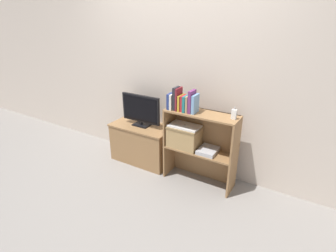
{
  "coord_description": "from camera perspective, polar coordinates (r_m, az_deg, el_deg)",
  "views": [
    {
      "loc": [
        1.48,
        -2.33,
        1.87
      ],
      "look_at": [
        0.0,
        0.14,
        0.63
      ],
      "focal_mm": 28.0,
      "sensor_mm": 36.0,
      "label": 1
    }
  ],
  "objects": [
    {
      "name": "book_maroon",
      "position": [
        2.9,
        2.36,
        5.89
      ],
      "size": [
        0.02,
        0.14,
        0.25
      ],
      "color": "maroon",
      "rests_on": "bookshelf_upper_tier"
    },
    {
      "name": "wall_back",
      "position": [
        3.21,
        2.73,
        11.17
      ],
      "size": [
        10.0,
        0.05,
        2.4
      ],
      "color": "beige",
      "rests_on": "ground_plane"
    },
    {
      "name": "bookshelf_lower_tier",
      "position": [
        3.18,
        7.2,
        -7.21
      ],
      "size": [
        0.83,
        0.29,
        0.43
      ],
      "color": "olive",
      "rests_on": "ground_plane"
    },
    {
      "name": "laptop",
      "position": [
        3.0,
        3.66,
        0.02
      ],
      "size": [
        0.36,
        0.21,
        0.02
      ],
      "color": "white",
      "rests_on": "storage_basket_left"
    },
    {
      "name": "storage_basket_left",
      "position": [
        3.06,
        3.6,
        -2.14
      ],
      "size": [
        0.37,
        0.25,
        0.25
      ],
      "color": "tan",
      "rests_on": "bookshelf_lower_tier"
    },
    {
      "name": "book_plum",
      "position": [
        2.84,
        5.21,
        5.33
      ],
      "size": [
        0.04,
        0.14,
        0.24
      ],
      "color": "#6B2D66",
      "rests_on": "bookshelf_upper_tier"
    },
    {
      "name": "bookshelf_upper_tier",
      "position": [
        2.98,
        7.63,
        0.14
      ],
      "size": [
        0.83,
        0.29,
        0.45
      ],
      "color": "olive",
      "rests_on": "bookshelf_lower_tier"
    },
    {
      "name": "baby_monitor",
      "position": [
        2.74,
        14.17,
        2.49
      ],
      "size": [
        0.05,
        0.03,
        0.13
      ],
      "color": "white",
      "rests_on": "bookshelf_upper_tier"
    },
    {
      "name": "magazine_stack",
      "position": [
        3.0,
        8.71,
        -5.31
      ],
      "size": [
        0.2,
        0.25,
        0.05
      ],
      "color": "#B2B2B7",
      "rests_on": "bookshelf_lower_tier"
    },
    {
      "name": "ground_plane",
      "position": [
        3.34,
        -1.28,
        -10.84
      ],
      "size": [
        16.0,
        16.0,
        0.0
      ],
      "primitive_type": "plane",
      "color": "gray"
    },
    {
      "name": "book_skyblue",
      "position": [
        2.83,
        5.94,
        4.8
      ],
      "size": [
        0.03,
        0.14,
        0.2
      ],
      "color": "#709ECC",
      "rests_on": "bookshelf_upper_tier"
    },
    {
      "name": "book_tan",
      "position": [
        2.86,
        4.55,
        4.86
      ],
      "size": [
        0.02,
        0.14,
        0.18
      ],
      "color": "tan",
      "rests_on": "bookshelf_upper_tier"
    },
    {
      "name": "tv_stand",
      "position": [
        3.57,
        -5.61,
        -3.71
      ],
      "size": [
        0.82,
        0.42,
        0.52
      ],
      "color": "olive",
      "rests_on": "ground_plane"
    },
    {
      "name": "tv",
      "position": [
        3.37,
        -5.94,
        3.55
      ],
      "size": [
        0.56,
        0.14,
        0.41
      ],
      "color": "black",
      "rests_on": "tv_stand"
    },
    {
      "name": "book_ivory",
      "position": [
        2.95,
        1.19,
        5.41
      ],
      "size": [
        0.02,
        0.16,
        0.18
      ],
      "color": "silver",
      "rests_on": "bookshelf_upper_tier"
    },
    {
      "name": "book_crimson",
      "position": [
        2.89,
        3.39,
        4.99
      ],
      "size": [
        0.03,
        0.12,
        0.17
      ],
      "color": "#B22328",
      "rests_on": "bookshelf_upper_tier"
    },
    {
      "name": "book_teal",
      "position": [
        2.87,
        4.01,
        4.92
      ],
      "size": [
        0.03,
        0.15,
        0.18
      ],
      "color": "#1E7075",
      "rests_on": "bookshelf_upper_tier"
    },
    {
      "name": "book_charcoal",
      "position": [
        2.92,
        1.8,
        6.04
      ],
      "size": [
        0.04,
        0.13,
        0.25
      ],
      "color": "#232328",
      "rests_on": "bookshelf_upper_tier"
    },
    {
      "name": "book_navy",
      "position": [
        2.96,
        0.62,
        5.52
      ],
      "size": [
        0.04,
        0.14,
        0.18
      ],
      "color": "navy",
      "rests_on": "bookshelf_upper_tier"
    },
    {
      "name": "book_mustard",
      "position": [
        2.9,
        2.84,
        5.11
      ],
      "size": [
        0.02,
        0.14,
        0.18
      ],
      "color": "gold",
      "rests_on": "bookshelf_upper_tier"
    }
  ]
}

